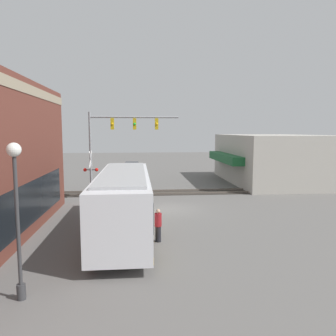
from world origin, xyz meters
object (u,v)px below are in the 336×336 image
at_px(crossing_signal, 91,170).
at_px(parked_car_white, 132,168).
at_px(pedestrian_at_crossing, 109,185).
at_px(parked_car_grey, 131,176).
at_px(streetlamp, 17,208).
at_px(city_bus, 124,200).
at_px(pedestrian_near_bus, 158,225).

relative_size(crossing_signal, parked_car_white, 0.85).
bearing_deg(crossing_signal, pedestrian_at_crossing, -55.74).
bearing_deg(crossing_signal, parked_car_grey, -21.14).
distance_m(streetlamp, parked_car_grey, 23.81).
relative_size(parked_car_grey, pedestrian_at_crossing, 2.54).
bearing_deg(parked_car_white, crossing_signal, 168.75).
distance_m(parked_car_white, pedestrian_at_crossing, 14.13).
bearing_deg(city_bus, parked_car_white, -0.00).
height_order(parked_car_grey, parked_car_white, parked_car_grey).
distance_m(streetlamp, parked_car_white, 30.98).
height_order(parked_car_grey, pedestrian_near_bus, pedestrian_near_bus).
xyz_separation_m(parked_car_grey, pedestrian_near_bus, (-18.44, -1.69, 0.12)).
xyz_separation_m(crossing_signal, pedestrian_near_bus, (-10.78, -4.66, -1.48)).
bearing_deg(city_bus, streetlamp, 155.17).
height_order(city_bus, parked_car_grey, city_bus).
relative_size(streetlamp, pedestrian_at_crossing, 2.83).
xyz_separation_m(parked_car_grey, pedestrian_at_crossing, (-6.80, 1.69, 0.21)).
distance_m(parked_car_grey, parked_car_white, 7.23).
distance_m(city_bus, crossing_signal, 9.84).
bearing_deg(crossing_signal, parked_car_white, -11.25).
bearing_deg(parked_car_grey, pedestrian_at_crossing, 166.06).
bearing_deg(pedestrian_near_bus, parked_car_grey, 5.24).
xyz_separation_m(parked_car_white, pedestrian_near_bus, (-25.68, -1.69, 0.13)).
bearing_deg(streetlamp, parked_car_grey, -7.26).
bearing_deg(pedestrian_at_crossing, streetlamp, 175.52).
xyz_separation_m(streetlamp, pedestrian_near_bus, (5.07, -4.69, -2.16)).
relative_size(city_bus, crossing_signal, 2.87).
xyz_separation_m(crossing_signal, pedestrian_at_crossing, (0.87, -1.28, -1.39)).
xyz_separation_m(city_bus, crossing_signal, (9.37, 2.96, 0.49)).
relative_size(streetlamp, parked_car_grey, 1.11).
height_order(city_bus, pedestrian_at_crossing, city_bus).
distance_m(crossing_signal, pedestrian_at_crossing, 2.08).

